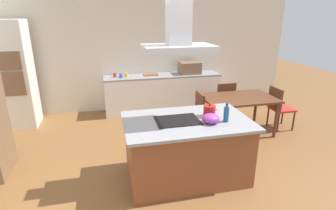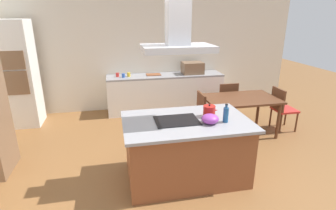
{
  "view_description": "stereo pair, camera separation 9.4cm",
  "coord_description": "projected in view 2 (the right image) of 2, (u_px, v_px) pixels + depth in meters",
  "views": [
    {
      "loc": [
        -1.05,
        -3.29,
        2.31
      ],
      "look_at": [
        -0.18,
        0.4,
        1.0
      ],
      "focal_mm": 28.51,
      "sensor_mm": 36.0,
      "label": 1
    },
    {
      "loc": [
        -0.96,
        -3.31,
        2.31
      ],
      "look_at": [
        -0.18,
        0.4,
        1.0
      ],
      "focal_mm": 28.51,
      "sensor_mm": 36.0,
      "label": 2
    }
  ],
  "objects": [
    {
      "name": "cutting_board",
      "position": [
        153.0,
        74.0,
        6.41
      ],
      "size": [
        0.34,
        0.24,
        0.02
      ],
      "primitive_type": "cube",
      "color": "brown",
      "rests_on": "back_counter"
    },
    {
      "name": "olive_oil_bottle",
      "position": [
        226.0,
        114.0,
        3.61
      ],
      "size": [
        0.07,
        0.07,
        0.26
      ],
      "color": "navy",
      "rests_on": "kitchen_island"
    },
    {
      "name": "mixing_bowl",
      "position": [
        210.0,
        119.0,
        3.58
      ],
      "size": [
        0.23,
        0.23,
        0.13
      ],
      "primitive_type": "ellipsoid",
      "color": "purple",
      "rests_on": "kitchen_island"
    },
    {
      "name": "ground",
      "position": [
        166.0,
        134.0,
        5.39
      ],
      "size": [
        16.0,
        16.0,
        0.0
      ],
      "primitive_type": "plane",
      "color": "brown"
    },
    {
      "name": "coffee_mug_red",
      "position": [
        117.0,
        75.0,
        6.22
      ],
      "size": [
        0.08,
        0.08,
        0.09
      ],
      "primitive_type": "cylinder",
      "color": "red",
      "rests_on": "back_counter"
    },
    {
      "name": "coffee_mug_blue",
      "position": [
        123.0,
        75.0,
        6.15
      ],
      "size": [
        0.08,
        0.08,
        0.09
      ],
      "primitive_type": "cylinder",
      "color": "#2D56B2",
      "rests_on": "back_counter"
    },
    {
      "name": "back_counter",
      "position": [
        165.0,
        93.0,
        6.57
      ],
      "size": [
        2.79,
        0.62,
        0.9
      ],
      "color": "white",
      "rests_on": "ground"
    },
    {
      "name": "chair_at_left_end",
      "position": [
        196.0,
        113.0,
        5.08
      ],
      "size": [
        0.42,
        0.42,
        0.89
      ],
      "color": "red",
      "rests_on": "ground"
    },
    {
      "name": "tea_kettle",
      "position": [
        209.0,
        111.0,
        3.81
      ],
      "size": [
        0.22,
        0.17,
        0.19
      ],
      "color": "#B21E19",
      "rests_on": "kitchen_island"
    },
    {
      "name": "wall_back",
      "position": [
        151.0,
        54.0,
        6.57
      ],
      "size": [
        7.2,
        0.1,
        2.7
      ],
      "primitive_type": "cube",
      "color": "beige",
      "rests_on": "ground"
    },
    {
      "name": "range_hood",
      "position": [
        178.0,
        31.0,
        3.29
      ],
      "size": [
        0.9,
        0.55,
        0.78
      ],
      "color": "#ADADB2"
    },
    {
      "name": "dining_table",
      "position": [
        241.0,
        102.0,
        5.2
      ],
      "size": [
        1.4,
        0.9,
        0.75
      ],
      "color": "#59331E",
      "rests_on": "ground"
    },
    {
      "name": "chair_at_right_end",
      "position": [
        282.0,
        106.0,
        5.43
      ],
      "size": [
        0.42,
        0.42,
        0.89
      ],
      "color": "red",
      "rests_on": "ground"
    },
    {
      "name": "wall_oven_stack",
      "position": [
        18.0,
        75.0,
        5.53
      ],
      "size": [
        0.7,
        0.66,
        2.2
      ],
      "color": "white",
      "rests_on": "ground"
    },
    {
      "name": "cooktop",
      "position": [
        177.0,
        121.0,
        3.68
      ],
      "size": [
        0.6,
        0.44,
        0.01
      ],
      "primitive_type": "cube",
      "color": "black",
      "rests_on": "kitchen_island"
    },
    {
      "name": "coffee_mug_yellow",
      "position": [
        129.0,
        75.0,
        6.24
      ],
      "size": [
        0.08,
        0.08,
        0.09
      ],
      "primitive_type": "cylinder",
      "color": "gold",
      "rests_on": "back_counter"
    },
    {
      "name": "countertop_microwave",
      "position": [
        192.0,
        68.0,
        6.51
      ],
      "size": [
        0.5,
        0.38,
        0.28
      ],
      "primitive_type": "cube",
      "color": "brown",
      "rests_on": "back_counter"
    },
    {
      "name": "kitchen_island",
      "position": [
        186.0,
        149.0,
        3.85
      ],
      "size": [
        1.76,
        1.12,
        0.9
      ],
      "color": "brown",
      "rests_on": "ground"
    },
    {
      "name": "chair_facing_back_wall",
      "position": [
        226.0,
        99.0,
        5.87
      ],
      "size": [
        0.42,
        0.42,
        0.89
      ],
      "color": "red",
      "rests_on": "ground"
    }
  ]
}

